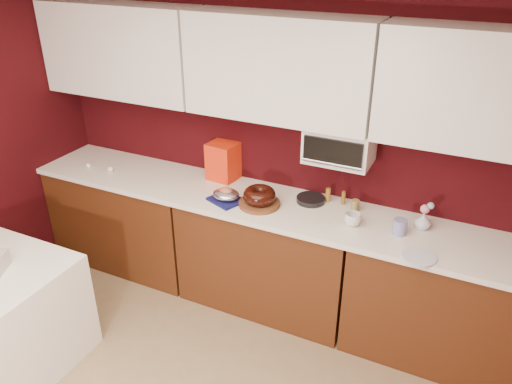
{
  "coord_description": "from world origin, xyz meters",
  "views": [
    {
      "loc": [
        1.31,
        -0.99,
        2.64
      ],
      "look_at": [
        -0.06,
        1.84,
        1.02
      ],
      "focal_mm": 35.0,
      "sensor_mm": 36.0,
      "label": 1
    }
  ],
  "objects_px": {
    "coffee_mug": "(353,218)",
    "flower_vase": "(423,220)",
    "bundt_cake": "(259,196)",
    "foil_ham_nest": "(226,194)",
    "toaster_oven": "(340,144)",
    "blue_jar": "(400,227)",
    "pandoro_box": "(223,161)"
  },
  "relations": [
    {
      "from": "bundt_cake",
      "to": "flower_vase",
      "type": "relative_size",
      "value": 1.84
    },
    {
      "from": "foil_ham_nest",
      "to": "flower_vase",
      "type": "relative_size",
      "value": 1.57
    },
    {
      "from": "bundt_cake",
      "to": "flower_vase",
      "type": "height_order",
      "value": "same"
    },
    {
      "from": "foil_ham_nest",
      "to": "toaster_oven",
      "type": "bearing_deg",
      "value": 20.68
    },
    {
      "from": "bundt_cake",
      "to": "foil_ham_nest",
      "type": "height_order",
      "value": "bundt_cake"
    },
    {
      "from": "bundt_cake",
      "to": "foil_ham_nest",
      "type": "distance_m",
      "value": 0.25
    },
    {
      "from": "toaster_oven",
      "to": "pandoro_box",
      "type": "height_order",
      "value": "toaster_oven"
    },
    {
      "from": "blue_jar",
      "to": "flower_vase",
      "type": "height_order",
      "value": "flower_vase"
    },
    {
      "from": "toaster_oven",
      "to": "foil_ham_nest",
      "type": "height_order",
      "value": "toaster_oven"
    },
    {
      "from": "pandoro_box",
      "to": "flower_vase",
      "type": "distance_m",
      "value": 1.57
    },
    {
      "from": "toaster_oven",
      "to": "blue_jar",
      "type": "xyz_separation_m",
      "value": [
        0.5,
        -0.19,
        -0.42
      ]
    },
    {
      "from": "coffee_mug",
      "to": "flower_vase",
      "type": "relative_size",
      "value": 0.84
    },
    {
      "from": "pandoro_box",
      "to": "coffee_mug",
      "type": "height_order",
      "value": "pandoro_box"
    },
    {
      "from": "toaster_oven",
      "to": "flower_vase",
      "type": "bearing_deg",
      "value": -5.08
    },
    {
      "from": "pandoro_box",
      "to": "flower_vase",
      "type": "height_order",
      "value": "pandoro_box"
    },
    {
      "from": "toaster_oven",
      "to": "coffee_mug",
      "type": "relative_size",
      "value": 4.16
    },
    {
      "from": "flower_vase",
      "to": "pandoro_box",
      "type": "bearing_deg",
      "value": 176.03
    },
    {
      "from": "foil_ham_nest",
      "to": "pandoro_box",
      "type": "height_order",
      "value": "pandoro_box"
    },
    {
      "from": "flower_vase",
      "to": "coffee_mug",
      "type": "bearing_deg",
      "value": -159.68
    },
    {
      "from": "flower_vase",
      "to": "bundt_cake",
      "type": "bearing_deg",
      "value": -170.88
    },
    {
      "from": "coffee_mug",
      "to": "pandoro_box",
      "type": "bearing_deg",
      "value": 166.72
    },
    {
      "from": "bundt_cake",
      "to": "flower_vase",
      "type": "xyz_separation_m",
      "value": [
        1.11,
        0.18,
        -0.02
      ]
    },
    {
      "from": "coffee_mug",
      "to": "flower_vase",
      "type": "bearing_deg",
      "value": 20.32
    },
    {
      "from": "toaster_oven",
      "to": "bundt_cake",
      "type": "bearing_deg",
      "value": -154.65
    },
    {
      "from": "foil_ham_nest",
      "to": "blue_jar",
      "type": "height_order",
      "value": "blue_jar"
    },
    {
      "from": "toaster_oven",
      "to": "blue_jar",
      "type": "distance_m",
      "value": 0.68
    },
    {
      "from": "bundt_cake",
      "to": "foil_ham_nest",
      "type": "xyz_separation_m",
      "value": [
        -0.25,
        -0.05,
        -0.02
      ]
    },
    {
      "from": "blue_jar",
      "to": "toaster_oven",
      "type": "bearing_deg",
      "value": 159.15
    },
    {
      "from": "toaster_oven",
      "to": "blue_jar",
      "type": "bearing_deg",
      "value": -20.85
    },
    {
      "from": "toaster_oven",
      "to": "bundt_cake",
      "type": "height_order",
      "value": "toaster_oven"
    },
    {
      "from": "foil_ham_nest",
      "to": "flower_vase",
      "type": "xyz_separation_m",
      "value": [
        1.36,
        0.23,
        0.01
      ]
    },
    {
      "from": "coffee_mug",
      "to": "flower_vase",
      "type": "height_order",
      "value": "flower_vase"
    }
  ]
}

